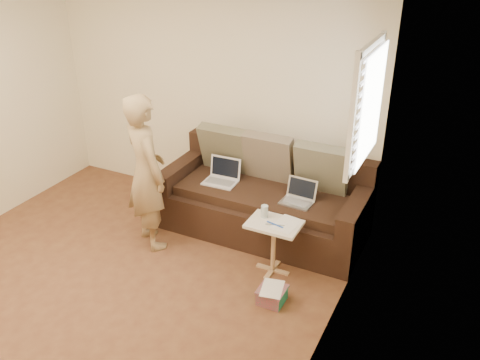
{
  "coord_description": "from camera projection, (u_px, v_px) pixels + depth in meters",
  "views": [
    {
      "loc": [
        2.81,
        -2.67,
        3.08
      ],
      "look_at": [
        0.8,
        1.4,
        0.78
      ],
      "focal_mm": 38.23,
      "sensor_mm": 36.0,
      "label": 1
    }
  ],
  "objects": [
    {
      "name": "person",
      "position": [
        146.0,
        172.0,
        5.13
      ],
      "size": [
        0.73,
        0.67,
        1.65
      ],
      "primitive_type": "imported",
      "rotation": [
        0.0,
        0.0,
        2.59
      ],
      "color": "#958451",
      "rests_on": "ground"
    },
    {
      "name": "sofa",
      "position": [
        264.0,
        197.0,
        5.51
      ],
      "size": [
        2.2,
        0.95,
        0.85
      ],
      "primitive_type": null,
      "color": "black",
      "rests_on": "ground"
    },
    {
      "name": "drinking_glass",
      "position": [
        264.0,
        211.0,
        4.87
      ],
      "size": [
        0.07,
        0.07,
        0.12
      ],
      "primitive_type": null,
      "color": "silver",
      "rests_on": "side_table"
    },
    {
      "name": "ceiling",
      "position": [
        43.0,
        1.0,
        3.46
      ],
      "size": [
        4.5,
        4.5,
        0.0
      ],
      "primitive_type": "plane",
      "rotation": [
        3.14,
        0.0,
        0.0
      ],
      "color": "white",
      "rests_on": "wall_back"
    },
    {
      "name": "wall_right",
      "position": [
        311.0,
        234.0,
        3.26
      ],
      "size": [
        0.0,
        4.5,
        4.5
      ],
      "primitive_type": "plane",
      "rotation": [
        1.57,
        0.0,
        -1.57
      ],
      "color": "beige",
      "rests_on": "ground"
    },
    {
      "name": "laptop_silver",
      "position": [
        296.0,
        203.0,
        5.19
      ],
      "size": [
        0.33,
        0.25,
        0.21
      ],
      "primitive_type": null,
      "rotation": [
        0.0,
        0.0,
        -0.06
      ],
      "color": "#B7BABC",
      "rests_on": "sofa"
    },
    {
      "name": "paper_on_table",
      "position": [
        286.0,
        224.0,
        4.78
      ],
      "size": [
        0.25,
        0.33,
        0.0
      ],
      "primitive_type": null,
      "rotation": [
        0.0,
        0.0,
        -0.14
      ],
      "color": "white",
      "rests_on": "side_table"
    },
    {
      "name": "side_table",
      "position": [
        273.0,
        247.0,
        4.93
      ],
      "size": [
        0.5,
        0.35,
        0.55
      ],
      "primitive_type": null,
      "color": "silver",
      "rests_on": "ground"
    },
    {
      "name": "scissors",
      "position": [
        275.0,
        225.0,
        4.76
      ],
      "size": [
        0.2,
        0.16,
        0.02
      ],
      "primitive_type": null,
      "rotation": [
        0.0,
        0.0,
        0.37
      ],
      "color": "silver",
      "rests_on": "side_table"
    },
    {
      "name": "striped_box",
      "position": [
        272.0,
        295.0,
        4.6
      ],
      "size": [
        0.24,
        0.24,
        0.15
      ],
      "primitive_type": null,
      "color": "#DF214A",
      "rests_on": "ground"
    },
    {
      "name": "window_blinds",
      "position": [
        368.0,
        105.0,
        4.3
      ],
      "size": [
        0.12,
        0.88,
        1.08
      ],
      "primitive_type": null,
      "color": "white",
      "rests_on": "wall_right"
    },
    {
      "name": "wall_back",
      "position": [
        210.0,
        96.0,
        5.85
      ],
      "size": [
        4.0,
        0.0,
        4.0
      ],
      "primitive_type": "plane",
      "rotation": [
        1.57,
        0.0,
        0.0
      ],
      "color": "beige",
      "rests_on": "ground"
    },
    {
      "name": "laptop_white",
      "position": [
        220.0,
        183.0,
        5.59
      ],
      "size": [
        0.37,
        0.28,
        0.26
      ],
      "primitive_type": null,
      "rotation": [
        0.0,
        0.0,
        0.04
      ],
      "color": "white",
      "rests_on": "sofa"
    },
    {
      "name": "pillow_left",
      "position": [
        224.0,
        149.0,
        5.77
      ],
      "size": [
        0.55,
        0.29,
        0.57
      ],
      "primitive_type": null,
      "rotation": [
        0.28,
        0.0,
        0.0
      ],
      "color": "#605B47",
      "rests_on": "sofa"
    },
    {
      "name": "pillow_mid",
      "position": [
        269.0,
        158.0,
        5.55
      ],
      "size": [
        0.55,
        0.27,
        0.57
      ],
      "primitive_type": null,
      "rotation": [
        0.24,
        0.0,
        0.0
      ],
      "color": "brown",
      "rests_on": "sofa"
    },
    {
      "name": "pillow_right",
      "position": [
        321.0,
        169.0,
        5.3
      ],
      "size": [
        0.55,
        0.28,
        0.57
      ],
      "primitive_type": null,
      "rotation": [
        0.26,
        0.0,
        0.0
      ],
      "color": "#605B47",
      "rests_on": "sofa"
    },
    {
      "name": "floor",
      "position": [
        93.0,
        301.0,
        4.64
      ],
      "size": [
        4.5,
        4.5,
        0.0
      ],
      "primitive_type": "plane",
      "color": "#563020",
      "rests_on": "ground"
    }
  ]
}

